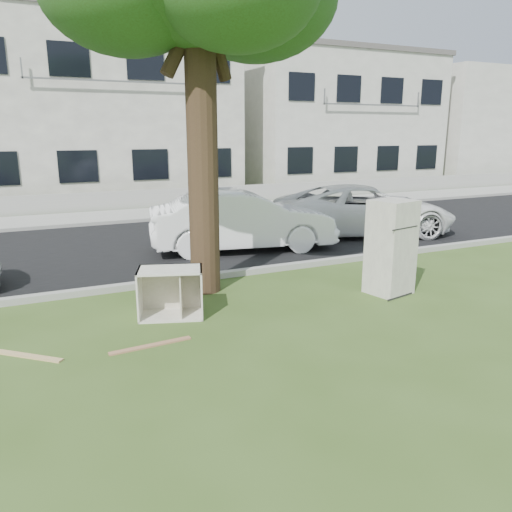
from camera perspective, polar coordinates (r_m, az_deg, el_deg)
name	(u,v)px	position (r m, az deg, el deg)	size (l,w,h in m)	color
ground	(268,319)	(7.95, 1.33, -7.19)	(120.00, 120.00, 0.00)	#364F1C
road	(168,244)	(13.38, -10.05, 1.41)	(120.00, 7.00, 0.01)	black
kerb_near	(214,279)	(10.09, -4.81, -2.59)	(120.00, 0.18, 0.12)	gray
kerb_far	(139,222)	(16.77, -13.21, 3.78)	(120.00, 0.18, 0.12)	gray
sidewalk	(130,216)	(18.18, -14.16, 4.51)	(120.00, 2.80, 0.01)	gray
low_wall	(122,200)	(19.69, -15.11, 6.17)	(120.00, 0.15, 0.70)	gray
townhouse_center	(97,112)	(24.38, -17.73, 15.38)	(11.22, 8.16, 7.44)	silver
townhouse_right	(324,121)	(28.58, 7.77, 15.00)	(10.20, 8.16, 6.84)	silver
filler_right	(497,127)	(38.27, 25.82, 13.16)	(16.00, 9.00, 6.40)	silver
fridge	(391,247)	(9.30, 15.15, 0.97)	(0.70, 0.65, 1.71)	white
cabinet	(171,293)	(8.06, -9.71, -4.15)	(1.00, 0.62, 0.78)	silver
plank_a	(151,345)	(7.13, -11.91, -9.98)	(1.15, 0.09, 0.02)	#9D6C4C
plank_b	(29,356)	(7.32, -24.55, -10.36)	(1.01, 0.10, 0.02)	tan
plank_c	(148,307)	(8.60, -12.21, -5.75)	(0.84, 0.09, 0.02)	tan
car_center	(243,220)	(12.35, -1.55, 4.09)	(1.58, 4.52, 1.49)	white
car_right	(364,210)	(14.63, 12.22, 5.19)	(2.35, 5.09, 1.42)	white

